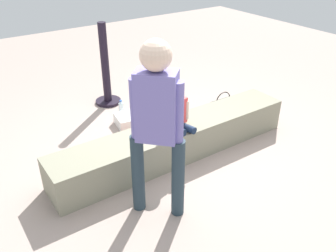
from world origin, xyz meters
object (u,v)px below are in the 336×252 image
at_px(child_seated, 177,109).
at_px(party_cup_red, 129,135).
at_px(cake_plate, 147,131).
at_px(cake_box_white, 129,120).
at_px(adult_standing, 157,118).
at_px(water_bottle_far_side, 121,108).
at_px(water_bottle_near_gift, 152,119).
at_px(handbag_black_leather, 223,106).
at_px(gift_bag, 166,100).

relative_size(child_seated, party_cup_red, 4.13).
relative_size(cake_plate, cake_box_white, 0.69).
xyz_separation_m(adult_standing, water_bottle_far_side, (0.61, 1.84, -0.84)).
relative_size(party_cup_red, cake_box_white, 0.36).
height_order(party_cup_red, cake_box_white, cake_box_white).
distance_m(adult_standing, cake_plate, 0.93).
bearing_deg(cake_plate, water_bottle_near_gift, 54.71).
bearing_deg(handbag_black_leather, child_seated, -156.29).
bearing_deg(gift_bag, water_bottle_near_gift, -143.29).
distance_m(water_bottle_near_gift, party_cup_red, 0.40).
bearing_deg(adult_standing, water_bottle_far_side, 71.69).
height_order(child_seated, adult_standing, adult_standing).
bearing_deg(water_bottle_near_gift, party_cup_red, -165.49).
bearing_deg(cake_plate, party_cup_red, 82.68).
distance_m(adult_standing, cake_box_white, 1.85).
height_order(child_seated, gift_bag, child_seated).
height_order(adult_standing, party_cup_red, adult_standing).
height_order(cake_plate, cake_box_white, cake_plate).
height_order(child_seated, party_cup_red, child_seated).
distance_m(adult_standing, water_bottle_far_side, 2.12).
distance_m(water_bottle_far_side, handbag_black_leather, 1.37).
relative_size(adult_standing, cake_plate, 6.96).
bearing_deg(handbag_black_leather, adult_standing, -148.01).
relative_size(adult_standing, cake_box_white, 4.83).
bearing_deg(handbag_black_leather, water_bottle_far_side, 146.83).
distance_m(gift_bag, party_cup_red, 0.91).
xyz_separation_m(gift_bag, water_bottle_far_side, (-0.58, 0.21, -0.04)).
xyz_separation_m(water_bottle_near_gift, cake_box_white, (-0.22, 0.21, -0.04)).
relative_size(cake_plate, handbag_black_leather, 0.66).
distance_m(child_seated, party_cup_red, 0.85).
bearing_deg(water_bottle_far_side, water_bottle_near_gift, -72.72).
distance_m(party_cup_red, cake_box_white, 0.35).
bearing_deg(party_cup_red, adult_standing, -107.43).
bearing_deg(gift_bag, handbag_black_leather, -43.97).
xyz_separation_m(water_bottle_far_side, handbag_black_leather, (1.14, -0.75, 0.01)).
xyz_separation_m(cake_plate, cake_box_white, (0.24, 0.85, -0.32)).
distance_m(child_seated, water_bottle_near_gift, 0.88).
bearing_deg(handbag_black_leather, cake_box_white, 159.99).
relative_size(adult_standing, party_cup_red, 13.35).
xyz_separation_m(gift_bag, party_cup_red, (-0.81, -0.41, -0.08)).
bearing_deg(child_seated, handbag_black_leather, 23.71).
bearing_deg(cake_plate, gift_bag, 47.55).
distance_m(child_seated, adult_standing, 0.95).
bearing_deg(party_cup_red, cake_box_white, 60.87).
bearing_deg(gift_bag, child_seated, -118.25).
xyz_separation_m(adult_standing, gift_bag, (1.19, 1.64, -0.81)).
bearing_deg(water_bottle_near_gift, child_seated, -100.63).
xyz_separation_m(adult_standing, water_bottle_near_gift, (0.77, 1.33, -0.84)).
bearing_deg(handbag_black_leather, water_bottle_near_gift, 166.87).
distance_m(water_bottle_near_gift, cake_box_white, 0.30).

